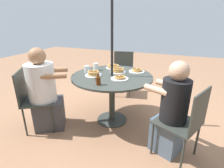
# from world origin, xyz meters

# --- Properties ---
(ground_plane) EXTENTS (12.00, 12.00, 0.00)m
(ground_plane) POSITION_xyz_m (0.00, 0.00, 0.00)
(ground_plane) COLOR #9E7051
(patio_table) EXTENTS (1.19, 1.19, 0.75)m
(patio_table) POSITION_xyz_m (0.00, 0.00, 0.63)
(patio_table) COLOR #383D38
(patio_table) RESTS_ON ground
(umbrella_pole) EXTENTS (0.04, 0.04, 2.15)m
(umbrella_pole) POSITION_xyz_m (0.00, 0.00, 1.08)
(umbrella_pole) COLOR black
(umbrella_pole) RESTS_ON ground
(patio_chair_north) EXTENTS (0.60, 0.60, 0.88)m
(patio_chair_north) POSITION_xyz_m (0.96, 0.62, 0.50)
(patio_chair_north) COLOR #333833
(patio_chair_north) RESTS_ON ground
(diner_north) EXTENTS (0.62, 0.58, 1.18)m
(diner_north) POSITION_xyz_m (0.81, 0.53, 0.53)
(diner_north) COLOR #3D3D42
(diner_north) RESTS_ON ground
(patio_chair_east) EXTENTS (0.57, 0.57, 0.88)m
(patio_chair_east) POSITION_xyz_m (-1.04, 0.46, 0.50)
(patio_chair_east) COLOR #333833
(patio_chair_east) RESTS_ON ground
(diner_east) EXTENTS (0.51, 0.45, 1.13)m
(diner_east) POSITION_xyz_m (-0.89, 0.39, 0.53)
(diner_east) COLOR slate
(diner_east) RESTS_ON ground
(patio_chair_south) EXTENTS (0.50, 0.50, 0.88)m
(patio_chair_south) POSITION_xyz_m (0.22, -1.12, 0.50)
(patio_chair_south) COLOR #333833
(patio_chair_south) RESTS_ON ground
(pancake_plate_a) EXTENTS (0.24, 0.24, 0.05)m
(pancake_plate_a) POSITION_xyz_m (-0.16, 0.11, 0.76)
(pancake_plate_a) COLOR white
(pancake_plate_a) RESTS_ON patio_table
(pancake_plate_b) EXTENTS (0.24, 0.24, 0.06)m
(pancake_plate_b) POSITION_xyz_m (0.13, -0.39, 0.77)
(pancake_plate_b) COLOR white
(pancake_plate_b) RESTS_ON patio_table
(pancake_plate_c) EXTENTS (0.24, 0.24, 0.07)m
(pancake_plate_c) POSITION_xyz_m (-0.03, -0.18, 0.78)
(pancake_plate_c) COLOR white
(pancake_plate_c) RESTS_ON patio_table
(pancake_plate_d) EXTENTS (0.24, 0.24, 0.08)m
(pancake_plate_d) POSITION_xyz_m (0.24, 0.12, 0.78)
(pancake_plate_d) COLOR white
(pancake_plate_d) RESTS_ON patio_table
(pancake_plate_e) EXTENTS (0.24, 0.24, 0.06)m
(pancake_plate_e) POSITION_xyz_m (-0.29, -0.32, 0.77)
(pancake_plate_e) COLOR white
(pancake_plate_e) RESTS_ON patio_table
(syrup_bottle) EXTENTS (0.08, 0.06, 0.15)m
(syrup_bottle) POSITION_xyz_m (0.01, 0.42, 0.80)
(syrup_bottle) COLOR #602D0F
(syrup_bottle) RESTS_ON patio_table
(coffee_cup) EXTENTS (0.08, 0.08, 0.11)m
(coffee_cup) POSITION_xyz_m (0.35, -0.16, 0.80)
(coffee_cup) COLOR white
(coffee_cup) RESTS_ON patio_table
(drinking_glass_a) EXTENTS (0.08, 0.08, 0.11)m
(drinking_glass_a) POSITION_xyz_m (0.41, 0.02, 0.80)
(drinking_glass_a) COLOR silver
(drinking_glass_a) RESTS_ON patio_table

